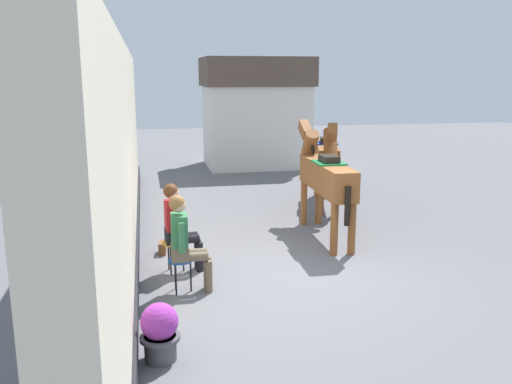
% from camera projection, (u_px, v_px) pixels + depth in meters
% --- Properties ---
extents(ground_plane, '(40.00, 40.00, 0.00)m').
position_uv_depth(ground_plane, '(257.00, 223.00, 11.10)').
color(ground_plane, slate).
extents(pub_facade_wall, '(0.34, 14.00, 3.40)m').
position_uv_depth(pub_facade_wall, '(123.00, 165.00, 8.83)').
color(pub_facade_wall, beige).
rests_on(pub_facade_wall, ground_plane).
extents(distant_cottage, '(3.40, 2.60, 3.50)m').
position_uv_depth(distant_cottage, '(256.00, 111.00, 17.63)').
color(distant_cottage, silver).
rests_on(distant_cottage, ground_plane).
extents(seated_visitor_near, '(0.61, 0.49, 1.39)m').
position_uv_depth(seated_visitor_near, '(184.00, 238.00, 7.43)').
color(seated_visitor_near, '#194C99').
rests_on(seated_visitor_near, ground_plane).
extents(seated_visitor_far, '(0.61, 0.49, 1.39)m').
position_uv_depth(seated_visitor_far, '(177.00, 223.00, 8.20)').
color(seated_visitor_far, gold).
rests_on(seated_visitor_far, ground_plane).
extents(saddled_horse_near, '(0.52, 3.00, 2.06)m').
position_uv_depth(saddled_horse_near, '(325.00, 175.00, 9.96)').
color(saddled_horse_near, brown).
rests_on(saddled_horse_near, ground_plane).
extents(saddled_horse_far, '(1.08, 2.92, 2.06)m').
position_uv_depth(saddled_horse_far, '(327.00, 156.00, 12.24)').
color(saddled_horse_far, brown).
rests_on(saddled_horse_far, ground_plane).
extents(flower_planter_near, '(0.43, 0.43, 0.64)m').
position_uv_depth(flower_planter_near, '(160.00, 331.00, 5.71)').
color(flower_planter_near, '#4C4C51').
rests_on(flower_planter_near, ground_plane).
extents(satchel_bag, '(0.15, 0.29, 0.20)m').
position_uv_depth(satchel_bag, '(162.00, 248.00, 9.19)').
color(satchel_bag, brown).
rests_on(satchel_bag, ground_plane).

